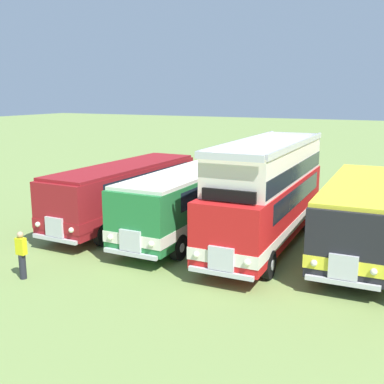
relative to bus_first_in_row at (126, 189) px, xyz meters
name	(u,v)px	position (x,y,z in m)	size (l,w,h in m)	color
ground_plane	(268,243)	(7.32, 0.11, -1.75)	(200.00, 200.00, 0.00)	#7A934C
bus_first_in_row	(126,189)	(0.00, 0.00, 0.00)	(2.75, 10.02, 2.99)	maroon
bus_second_in_row	(194,195)	(3.66, 0.26, 0.00)	(2.63, 10.76, 2.99)	#237538
bus_third_in_row	(268,192)	(7.32, -0.18, 0.61)	(2.75, 10.33, 4.52)	red
bus_fourth_in_row	(360,212)	(10.98, 0.46, 0.00)	(2.85, 9.79, 2.99)	black
marshal_person	(22,255)	(0.78, -7.59, -0.86)	(0.36, 0.24, 1.73)	#23232D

